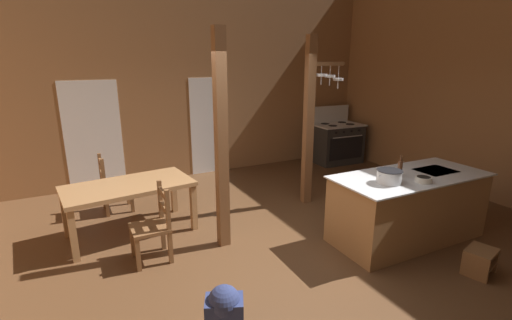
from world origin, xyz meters
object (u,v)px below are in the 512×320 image
Objects in this scene: stove_range at (336,142)px; ladderback_chair_near_window at (154,225)px; stockpot_on_counter at (389,177)px; ladderback_chair_by_post at (113,185)px; kitchen_island at (407,207)px; step_stool at (480,259)px; backpack at (225,316)px; mixing_bowl_on_counter at (423,179)px; dining_table at (129,190)px; bottle_tall_on_counter at (400,168)px.

ladderback_chair_near_window is at bearing -152.69° from stove_range.
ladderback_chair_by_post is at bearing 135.21° from stockpot_on_counter.
stove_range is 5.48m from ladderback_chair_near_window.
ladderback_chair_by_post is (-3.49, 2.84, -0.01)m from kitchen_island.
backpack is (-3.06, 0.30, 0.14)m from step_stool.
ladderback_chair_by_post is 4.80× the size of mixing_bowl_on_counter.
ladderback_chair_near_window reaches higher than backpack.
kitchen_island is 3.37m from ladderback_chair_near_window.
mixing_bowl_on_counter is at bearing -22.84° from ladderback_chair_near_window.
backpack is at bearing -166.66° from kitchen_island.
kitchen_island is 1.21× the size of dining_table.
backpack is at bearing -166.13° from stockpot_on_counter.
step_stool is at bearing -5.65° from backpack.
ladderback_chair_by_post is at bearing 97.53° from dining_table.
mixing_bowl_on_counter is (-0.18, 0.74, 0.78)m from step_stool.
ladderback_chair_by_post is at bearing 137.32° from mixing_bowl_on_counter.
stockpot_on_counter is at bearing -22.87° from ladderback_chair_near_window.
stove_range is 4.24m from mixing_bowl_on_counter.
backpack is (-4.66, -4.25, -0.17)m from stove_range.
kitchen_island is at bearing 13.34° from backpack.
dining_table is at bearing 100.27° from ladderback_chair_near_window.
stockpot_on_counter is (-0.59, 0.91, 0.83)m from step_stool.
stockpot_on_counter is at bearing -169.20° from kitchen_island.
stove_range reaches higher than kitchen_island.
ladderback_chair_by_post is at bearing 98.84° from ladderback_chair_near_window.
mixing_bowl_on_counter reaches higher than backpack.
ladderback_chair_by_post reaches higher than backpack.
dining_table is at bearing -82.47° from ladderback_chair_by_post.
bottle_tall_on_counter is at bearing 103.80° from step_stool.
step_stool is 2.12× the size of mixing_bowl_on_counter.
stockpot_on_counter is (-2.19, -3.64, 0.52)m from stove_range.
dining_table is 1.89× the size of ladderback_chair_by_post.
stockpot_on_counter is at bearing -35.03° from dining_table.
stockpot_on_counter reaches higher than dining_table.
stove_range is 3.49× the size of stockpot_on_counter.
stockpot_on_counter reaches higher than backpack.
stockpot_on_counter reaches higher than ladderback_chair_by_post.
stockpot_on_counter is 1.34× the size of bottle_tall_on_counter.
bottle_tall_on_counter reaches higher than kitchen_island.
ladderback_chair_near_window is (-3.20, 1.03, -0.01)m from kitchen_island.
kitchen_island is at bearing -17.82° from ladderback_chair_near_window.
dining_table is 3.69m from bottle_tall_on_counter.
step_stool is at bearing -40.23° from dining_table.
bottle_tall_on_counter reaches higher than stockpot_on_counter.
dining_table reaches higher than backpack.
ladderback_chair_by_post reaches higher than dining_table.
dining_table is 3.48m from stockpot_on_counter.
mixing_bowl_on_counter is (3.37, -3.11, 0.51)m from ladderback_chair_by_post.
kitchen_island is 0.61m from bottle_tall_on_counter.
bottle_tall_on_counter is at bearing -40.39° from ladderback_chair_by_post.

